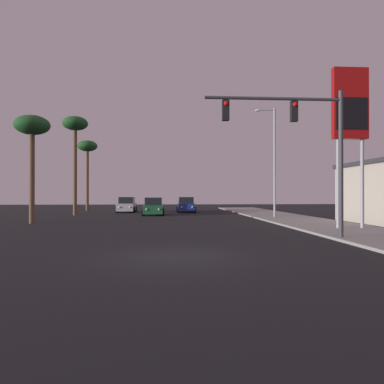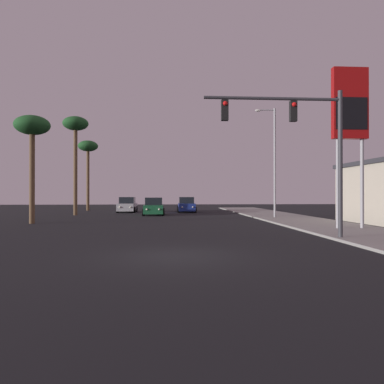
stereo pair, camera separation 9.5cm
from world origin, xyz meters
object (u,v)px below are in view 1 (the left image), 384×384
at_px(street_lamp, 273,157).
at_px(palm_tree_mid, 75,129).
at_px(car_green, 154,207).
at_px(traffic_light_mast, 303,134).
at_px(car_blue, 186,205).
at_px(palm_tree_near, 32,130).
at_px(gas_station_sign, 350,112).
at_px(palm_tree_far, 87,150).
at_px(car_silver, 127,205).

distance_m(street_lamp, palm_tree_mid, 18.71).
xyz_separation_m(car_green, traffic_light_mast, (7.26, -20.06, 3.90)).
bearing_deg(car_blue, palm_tree_near, 53.98).
relative_size(gas_station_sign, palm_tree_near, 1.21).
xyz_separation_m(gas_station_sign, palm_tree_near, (-19.49, 5.94, -0.21)).
xyz_separation_m(car_blue, palm_tree_near, (-11.38, -15.35, 5.64)).
height_order(traffic_light_mast, street_lamp, street_lamp).
bearing_deg(palm_tree_near, gas_station_sign, -16.96).
bearing_deg(car_blue, gas_station_sign, 111.38).
relative_size(car_green, palm_tree_mid, 0.46).
xyz_separation_m(traffic_light_mast, palm_tree_mid, (-14.71, 20.17, 3.52)).
distance_m(car_green, palm_tree_far, 14.71).
distance_m(car_green, gas_station_sign, 20.45).
bearing_deg(car_blue, palm_tree_far, -20.98).
xyz_separation_m(car_blue, palm_tree_mid, (-10.88, -5.35, 7.43)).
height_order(car_blue, traffic_light_mast, traffic_light_mast).
bearing_deg(car_silver, palm_tree_near, 73.72).
height_order(car_green, palm_tree_near, palm_tree_near).
xyz_separation_m(car_silver, street_lamp, (13.18, -11.51, 4.36)).
bearing_deg(palm_tree_mid, traffic_light_mast, -53.90).
bearing_deg(palm_tree_far, car_blue, -21.52).
relative_size(car_silver, gas_station_sign, 0.48).
height_order(traffic_light_mast, palm_tree_near, palm_tree_near).
distance_m(palm_tree_mid, palm_tree_far, 10.07).
bearing_deg(car_silver, car_blue, 178.59).
bearing_deg(gas_station_sign, street_lamp, 98.48).
height_order(palm_tree_near, palm_tree_far, palm_tree_far).
distance_m(street_lamp, gas_station_sign, 10.27).
height_order(car_silver, palm_tree_far, palm_tree_far).
bearing_deg(palm_tree_far, car_green, -50.39).
bearing_deg(palm_tree_far, gas_station_sign, -52.51).
bearing_deg(street_lamp, car_green, 150.03).
relative_size(car_blue, palm_tree_far, 0.51).
bearing_deg(palm_tree_near, street_lamp, 12.84).
bearing_deg(street_lamp, traffic_light_mast, -101.00).
distance_m(car_silver, gas_station_sign, 26.73).
height_order(car_green, car_blue, same).
bearing_deg(palm_tree_mid, palm_tree_near, -92.90).
bearing_deg(traffic_light_mast, car_blue, 98.54).
bearing_deg(car_green, palm_tree_mid, -0.94).
xyz_separation_m(car_blue, traffic_light_mast, (3.83, -25.52, 3.90)).
height_order(gas_station_sign, palm_tree_mid, palm_tree_mid).
relative_size(car_blue, car_silver, 1.00).
bearing_deg(palm_tree_near, car_green, 51.18).
bearing_deg(palm_tree_far, palm_tree_near, -88.82).
distance_m(car_silver, palm_tree_mid, 10.25).
bearing_deg(palm_tree_mid, street_lamp, -18.64).
bearing_deg(car_silver, palm_tree_far, -39.20).
distance_m(car_silver, street_lamp, 18.03).
height_order(street_lamp, gas_station_sign, same).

